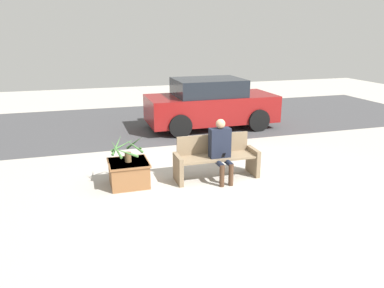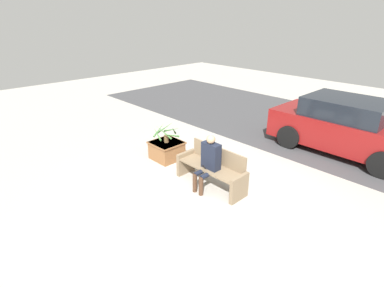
{
  "view_description": "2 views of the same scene",
  "coord_description": "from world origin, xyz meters",
  "px_view_note": "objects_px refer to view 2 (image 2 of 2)",
  "views": [
    {
      "loc": [
        -2.89,
        -6.8,
        3.06
      ],
      "look_at": [
        -0.7,
        0.36,
        0.81
      ],
      "focal_mm": 35.0,
      "sensor_mm": 36.0,
      "label": 1
    },
    {
      "loc": [
        4.07,
        -4.32,
        3.77
      ],
      "look_at": [
        -1.17,
        0.67,
        0.67
      ],
      "focal_mm": 28.0,
      "sensor_mm": 36.0,
      "label": 2
    }
  ],
  "objects_px": {
    "planter_box": "(167,150)",
    "parked_car": "(346,127)",
    "potted_plant": "(166,133)",
    "person_seated": "(209,160)",
    "bench": "(212,168)"
  },
  "relations": [
    {
      "from": "planter_box",
      "to": "parked_car",
      "type": "bearing_deg",
      "value": 51.57
    },
    {
      "from": "planter_box",
      "to": "potted_plant",
      "type": "distance_m",
      "value": 0.5
    },
    {
      "from": "person_seated",
      "to": "planter_box",
      "type": "bearing_deg",
      "value": 171.1
    },
    {
      "from": "bench",
      "to": "person_seated",
      "type": "height_order",
      "value": "person_seated"
    },
    {
      "from": "person_seated",
      "to": "planter_box",
      "type": "height_order",
      "value": "person_seated"
    },
    {
      "from": "bench",
      "to": "person_seated",
      "type": "distance_m",
      "value": 0.35
    },
    {
      "from": "planter_box",
      "to": "person_seated",
      "type": "bearing_deg",
      "value": -8.9
    },
    {
      "from": "planter_box",
      "to": "bench",
      "type": "bearing_deg",
      "value": -3.81
    },
    {
      "from": "person_seated",
      "to": "potted_plant",
      "type": "height_order",
      "value": "person_seated"
    },
    {
      "from": "person_seated",
      "to": "potted_plant",
      "type": "bearing_deg",
      "value": 171.22
    },
    {
      "from": "bench",
      "to": "planter_box",
      "type": "distance_m",
      "value": 1.88
    },
    {
      "from": "person_seated",
      "to": "potted_plant",
      "type": "distance_m",
      "value": 1.94
    },
    {
      "from": "parked_car",
      "to": "person_seated",
      "type": "bearing_deg",
      "value": -106.95
    },
    {
      "from": "potted_plant",
      "to": "parked_car",
      "type": "relative_size",
      "value": 0.17
    },
    {
      "from": "person_seated",
      "to": "bench",
      "type": "bearing_deg",
      "value": 103.68
    }
  ]
}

